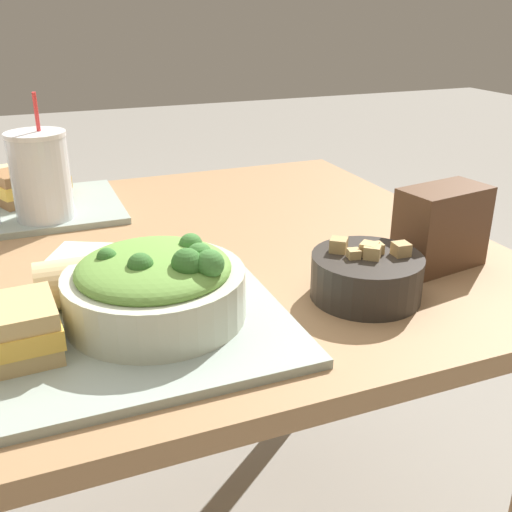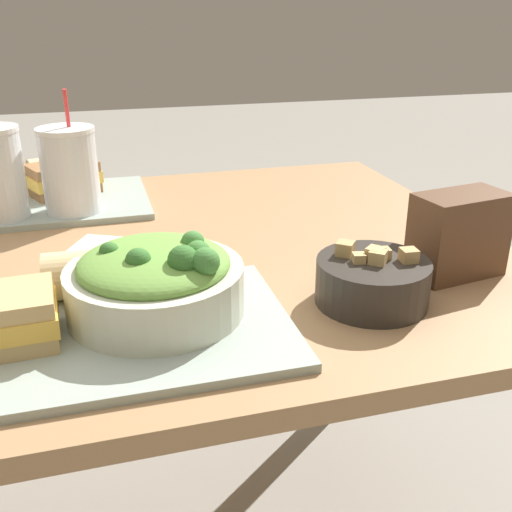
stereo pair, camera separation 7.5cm
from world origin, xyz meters
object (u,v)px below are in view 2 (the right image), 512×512
(salad_bowl, at_px, (156,280))
(baguette_near, at_px, (90,273))
(sandwich_far, at_px, (63,178))
(napkin_folded, at_px, (118,251))
(baguette_far, at_px, (54,172))
(chip_bag, at_px, (458,235))
(drink_cup_red, at_px, (70,173))
(soup_bowl, at_px, (372,279))

(salad_bowl, distance_m, baguette_near, 0.11)
(sandwich_far, relative_size, napkin_folded, 0.80)
(baguette_far, height_order, chip_bag, chip_bag)
(baguette_near, relative_size, sandwich_far, 0.73)
(sandwich_far, relative_size, drink_cup_red, 0.71)
(napkin_folded, bearing_deg, soup_bowl, -40.87)
(sandwich_far, xyz_separation_m, baguette_far, (-0.02, 0.06, 0.00))
(soup_bowl, xyz_separation_m, drink_cup_red, (-0.39, 0.48, 0.05))
(soup_bowl, distance_m, chip_bag, 0.17)
(baguette_far, bearing_deg, baguette_near, 169.49)
(salad_bowl, height_order, baguette_near, salad_bowl)
(napkin_folded, bearing_deg, salad_bowl, -82.02)
(salad_bowl, bearing_deg, napkin_folded, 97.98)
(soup_bowl, height_order, chip_bag, chip_bag)
(sandwich_far, bearing_deg, soup_bowl, -79.50)
(napkin_folded, bearing_deg, sandwich_far, 105.04)
(salad_bowl, distance_m, drink_cup_red, 0.46)
(napkin_folded, bearing_deg, baguette_far, 105.61)
(soup_bowl, height_order, baguette_far, soup_bowl)
(soup_bowl, bearing_deg, drink_cup_red, 129.13)
(chip_bag, bearing_deg, soup_bowl, -171.16)
(baguette_far, xyz_separation_m, chip_bag, (0.59, -0.61, 0.02))
(sandwich_far, distance_m, chip_bag, 0.79)
(baguette_near, distance_m, napkin_folded, 0.19)
(chip_bag, bearing_deg, napkin_folded, 145.94)
(salad_bowl, xyz_separation_m, sandwich_far, (-0.12, 0.57, -0.01))
(salad_bowl, xyz_separation_m, napkin_folded, (-0.03, 0.25, -0.06))
(drink_cup_red, bearing_deg, baguette_near, -86.53)
(baguette_far, bearing_deg, salad_bowl, 175.81)
(baguette_far, relative_size, drink_cup_red, 0.49)
(baguette_near, height_order, chip_bag, chip_bag)
(chip_bag, bearing_deg, baguette_near, 165.78)
(baguette_near, height_order, drink_cup_red, drink_cup_red)
(soup_bowl, bearing_deg, sandwich_far, 124.17)
(baguette_near, bearing_deg, sandwich_far, 6.89)
(baguette_near, xyz_separation_m, chip_bag, (0.53, -0.05, 0.02))
(salad_bowl, relative_size, napkin_folded, 1.12)
(drink_cup_red, distance_m, chip_bag, 0.69)
(sandwich_far, distance_m, drink_cup_red, 0.13)
(chip_bag, height_order, napkin_folded, chip_bag)
(baguette_far, distance_m, drink_cup_red, 0.19)
(soup_bowl, bearing_deg, baguette_far, 122.93)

